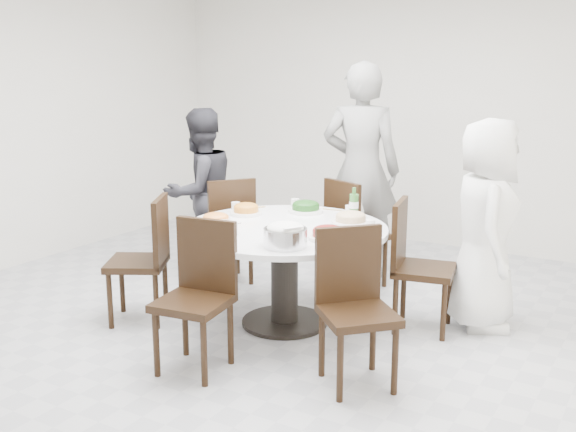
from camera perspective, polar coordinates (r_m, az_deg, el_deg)
The scene contains 22 objects.
floor at distance 4.92m, azimuth -1.43°, elevation -10.02°, with size 6.00×6.00×0.01m, color #AFB0B4.
wall_back at distance 7.26m, azimuth 11.47°, elevation 8.64°, with size 6.00×0.01×2.80m, color silver.
dining_table at distance 4.99m, azimuth -0.30°, elevation -5.10°, with size 1.50×1.50×0.75m, color white.
chair_ne at distance 4.96m, azimuth 11.47°, elevation -4.25°, with size 0.42×0.42×0.95m, color black.
chair_n at distance 5.83m, azimuth 5.92°, elevation -1.44°, with size 0.42×0.42×0.95m, color black.
chair_nw at distance 5.94m, azimuth -5.31°, elevation -1.15°, with size 0.42×0.42×0.95m, color black.
chair_sw at distance 5.16m, azimuth -12.68°, elevation -3.65°, with size 0.42×0.42×0.95m, color black.
chair_s at distance 4.27m, azimuth -8.07°, elevation -6.99°, with size 0.42×0.42×0.95m, color black.
chair_se at distance 4.06m, azimuth 5.98°, elevation -8.02°, with size 0.42×0.42×0.95m, color black.
diner_right at distance 5.06m, azimuth 16.36°, elevation -0.72°, with size 0.75×0.49×1.54m, color white.
diner_middle at distance 6.10m, azimuth 6.20°, elevation 3.87°, with size 0.70×0.46×1.93m, color black.
diner_left at distance 6.15m, azimuth -7.43°, elevation 1.99°, with size 0.74×0.57×1.52m, color #222227.
dish_greens at distance 5.34m, azimuth 1.51°, elevation 0.69°, with size 0.28×0.28×0.07m, color white.
dish_pale at distance 4.97m, azimuth 5.33°, elevation -0.27°, with size 0.29×0.29×0.08m, color white.
dish_orange at distance 5.27m, azimuth -3.57°, elevation 0.47°, with size 0.25×0.25×0.07m, color white.
dish_redbrown at distance 4.54m, azimuth 3.42°, elevation -1.58°, with size 0.27×0.27×0.07m, color white.
dish_tofu at distance 4.95m, azimuth -6.12°, elevation -0.42°, with size 0.25×0.25×0.06m, color white.
rice_bowl at distance 4.36m, azimuth -0.23°, elevation -1.83°, with size 0.28×0.28×0.12m, color silver.
soup_bowl at distance 4.68m, azimuth -5.79°, elevation -1.10°, with size 0.25×0.25×0.08m, color white.
beverage_bottle at distance 5.16m, azimuth 5.60°, elevation 1.12°, with size 0.07×0.07×0.23m, color #306B2A.
tea_cups at distance 5.39m, azimuth 2.74°, elevation 0.85°, with size 0.07×0.07×0.08m, color white.
chopsticks at distance 5.43m, azimuth 3.30°, elevation 0.56°, with size 0.24×0.04×0.01m, color tan, non-canonical shape.
Camera 1 is at (2.44, -3.82, 1.93)m, focal length 42.00 mm.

